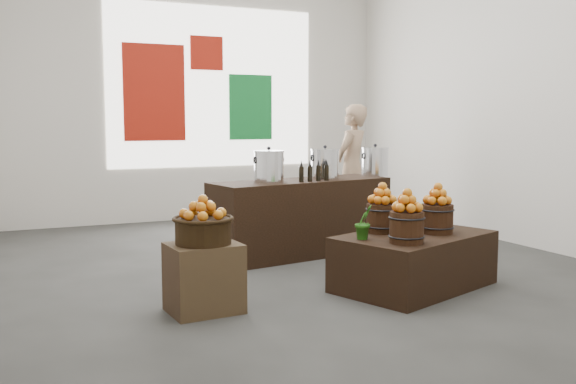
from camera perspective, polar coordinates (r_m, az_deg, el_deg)
name	(u,v)px	position (r m, az deg, el deg)	size (l,w,h in m)	color
ground	(291,266)	(6.69, 0.27, -6.56)	(7.00, 7.00, 0.00)	#3C3D3A
back_wall	(194,87)	(9.82, -8.39, 9.25)	(6.00, 0.04, 4.00)	beige
back_opening	(213,87)	(9.89, -6.67, 9.25)	(3.20, 0.02, 2.40)	white
deco_red_left	(154,93)	(9.64, -11.80, 8.64)	(0.90, 0.04, 1.40)	#99180B
deco_green_right	(251,107)	(10.07, -3.34, 7.53)	(0.70, 0.04, 1.00)	#116F2B
deco_red_upper	(207,53)	(9.88, -7.25, 12.15)	(0.50, 0.04, 0.50)	#99180B
crate	(204,278)	(5.11, -7.48, -7.57)	(0.54, 0.44, 0.54)	brown
wicker_basket	(203,231)	(5.03, -7.55, -3.48)	(0.43, 0.43, 0.20)	black
apples_in_basket	(203,207)	(5.00, -7.58, -1.34)	(0.34, 0.34, 0.18)	#8F1604
display_table	(414,261)	(5.89, 11.16, -6.03)	(1.41, 0.87, 0.49)	black
apple_bucket_front_left	(407,227)	(5.39, 10.50, -3.12)	(0.28, 0.28, 0.26)	#331D0D
apples_in_bucket_front_left	(407,200)	(5.36, 10.55, -0.75)	(0.21, 0.21, 0.19)	#8F1604
apple_bucket_front_right	(437,219)	(5.92, 13.13, -2.34)	(0.28, 0.28, 0.26)	#331D0D
apples_in_bucket_front_right	(438,194)	(5.89, 13.18, -0.17)	(0.21, 0.21, 0.19)	#8F1604
apple_bucket_rear	(382,218)	(5.86, 8.36, -2.31)	(0.28, 0.28, 0.26)	#331D0D
apples_in_bucket_rear	(382,193)	(5.83, 8.40, -0.13)	(0.21, 0.21, 0.19)	#8F1604
herb_garnish_right	(430,212)	(6.25, 12.51, -1.71)	(0.26, 0.23, 0.29)	#236315
herb_garnish_left	(364,222)	(5.51, 6.76, -2.66)	(0.16, 0.13, 0.30)	#236315
counter	(301,218)	(7.15, 1.17, -2.28)	(2.06, 0.65, 0.84)	black
stock_pot_left	(269,167)	(6.85, -1.72, 2.22)	(0.32, 0.32, 0.32)	silver
stock_pot_center	(325,165)	(7.28, 3.30, 2.45)	(0.32, 0.32, 0.32)	silver
stock_pot_right	(375,162)	(7.75, 7.74, 2.65)	(0.32, 0.32, 0.32)	silver
oil_cruets	(312,171)	(6.92, 2.15, 1.91)	(0.30, 0.06, 0.23)	black
shopper	(352,167)	(8.81, 5.68, 2.19)	(0.63, 0.41, 1.72)	#9E7D61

